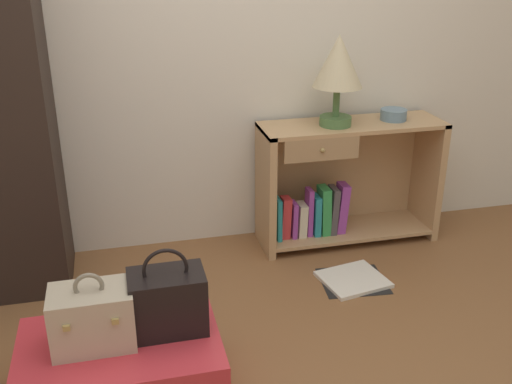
{
  "coord_description": "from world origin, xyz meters",
  "views": [
    {
      "loc": [
        -0.47,
        -1.65,
        1.6
      ],
      "look_at": [
        0.12,
        0.78,
        0.55
      ],
      "focal_mm": 41.82,
      "sensor_mm": 36.0,
      "label": 1
    }
  ],
  "objects_px": {
    "table_lamp": "(338,66)",
    "suitcase_large": "(122,370)",
    "train_case": "(93,317)",
    "handbag": "(168,301)",
    "bowl": "(394,115)",
    "bookshelf": "(340,184)",
    "open_book_on_floor": "(353,280)"
  },
  "relations": [
    {
      "from": "handbag",
      "to": "open_book_on_floor",
      "type": "bearing_deg",
      "value": 29.08
    },
    {
      "from": "bookshelf",
      "to": "bowl",
      "type": "height_order",
      "value": "bowl"
    },
    {
      "from": "train_case",
      "to": "handbag",
      "type": "height_order",
      "value": "handbag"
    },
    {
      "from": "bowl",
      "to": "train_case",
      "type": "relative_size",
      "value": 0.49
    },
    {
      "from": "bookshelf",
      "to": "suitcase_large",
      "type": "bearing_deg",
      "value": -139.96
    },
    {
      "from": "suitcase_large",
      "to": "handbag",
      "type": "distance_m",
      "value": 0.32
    },
    {
      "from": "suitcase_large",
      "to": "handbag",
      "type": "height_order",
      "value": "handbag"
    },
    {
      "from": "table_lamp",
      "to": "suitcase_large",
      "type": "xyz_separation_m",
      "value": [
        -1.2,
        -1.03,
        -0.89
      ]
    },
    {
      "from": "suitcase_large",
      "to": "bowl",
      "type": "bearing_deg",
      "value": 34.24
    },
    {
      "from": "bowl",
      "to": "train_case",
      "type": "xyz_separation_m",
      "value": [
        -1.64,
        -1.05,
        -0.36
      ]
    },
    {
      "from": "train_case",
      "to": "suitcase_large",
      "type": "bearing_deg",
      "value": -7.65
    },
    {
      "from": "bookshelf",
      "to": "suitcase_large",
      "type": "height_order",
      "value": "bookshelf"
    },
    {
      "from": "bookshelf",
      "to": "open_book_on_floor",
      "type": "bearing_deg",
      "value": -101.64
    },
    {
      "from": "table_lamp",
      "to": "handbag",
      "type": "distance_m",
      "value": 1.56
    },
    {
      "from": "train_case",
      "to": "handbag",
      "type": "relative_size",
      "value": 0.86
    },
    {
      "from": "bookshelf",
      "to": "train_case",
      "type": "relative_size",
      "value": 3.45
    },
    {
      "from": "train_case",
      "to": "bookshelf",
      "type": "bearing_deg",
      "value": 38.02
    },
    {
      "from": "bookshelf",
      "to": "bowl",
      "type": "distance_m",
      "value": 0.48
    },
    {
      "from": "table_lamp",
      "to": "bowl",
      "type": "distance_m",
      "value": 0.45
    },
    {
      "from": "table_lamp",
      "to": "handbag",
      "type": "relative_size",
      "value": 1.41
    },
    {
      "from": "bowl",
      "to": "bookshelf",
      "type": "bearing_deg",
      "value": 178.39
    },
    {
      "from": "open_book_on_floor",
      "to": "bowl",
      "type": "bearing_deg",
      "value": 50.95
    },
    {
      "from": "train_case",
      "to": "open_book_on_floor",
      "type": "xyz_separation_m",
      "value": [
        1.25,
        0.57,
        -0.36
      ]
    },
    {
      "from": "bookshelf",
      "to": "train_case",
      "type": "bearing_deg",
      "value": -141.98
    },
    {
      "from": "bookshelf",
      "to": "suitcase_large",
      "type": "xyz_separation_m",
      "value": [
        -1.27,
        -1.07,
        -0.21
      ]
    },
    {
      "from": "bowl",
      "to": "train_case",
      "type": "distance_m",
      "value": 1.97
    },
    {
      "from": "train_case",
      "to": "open_book_on_floor",
      "type": "height_order",
      "value": "train_case"
    },
    {
      "from": "handbag",
      "to": "bowl",
      "type": "bearing_deg",
      "value": 36.75
    },
    {
      "from": "table_lamp",
      "to": "open_book_on_floor",
      "type": "bearing_deg",
      "value": -94.46
    },
    {
      "from": "bookshelf",
      "to": "open_book_on_floor",
      "type": "distance_m",
      "value": 0.59
    },
    {
      "from": "bowl",
      "to": "open_book_on_floor",
      "type": "xyz_separation_m",
      "value": [
        -0.38,
        -0.47,
        -0.72
      ]
    },
    {
      "from": "train_case",
      "to": "handbag",
      "type": "bearing_deg",
      "value": 5.77
    }
  ]
}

